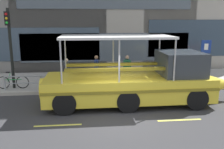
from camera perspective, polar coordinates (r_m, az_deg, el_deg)
ground_plane at (r=10.78m, az=1.14°, el=-8.84°), size 120.00×120.00×0.00m
sidewalk at (r=16.08m, az=-1.34°, el=-1.27°), size 32.00×4.80×0.18m
curb_edge at (r=13.68m, az=-0.48°, el=-3.75°), size 32.00×0.18×0.18m
lane_centreline at (r=9.81m, az=1.92°, el=-11.06°), size 25.80×0.12×0.01m
curb_guardrail at (r=13.86m, az=-0.27°, el=-0.85°), size 11.62×0.09×0.79m
traffic_light_pole at (r=14.49m, az=-22.57°, el=7.19°), size 0.24×0.46×4.37m
parking_sign at (r=15.48m, az=20.78°, el=4.38°), size 0.60×0.12×2.60m
leaned_bicycle at (r=14.73m, az=-21.98°, el=-1.62°), size 1.74×0.46×0.96m
duck_tour_boat at (r=11.80m, az=6.40°, el=-1.63°), size 9.65×2.68×3.23m
pedestrian_near_bow at (r=15.66m, az=15.15°, el=2.13°), size 0.31×0.45×1.72m
pedestrian_mid_left at (r=14.84m, az=3.51°, el=1.90°), size 0.45×0.29×1.68m
pedestrian_mid_right at (r=14.71m, az=-3.63°, el=1.84°), size 0.26×0.48×1.69m
pedestrian_near_stern at (r=14.66m, az=-10.43°, el=1.30°), size 0.44×0.22×1.56m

